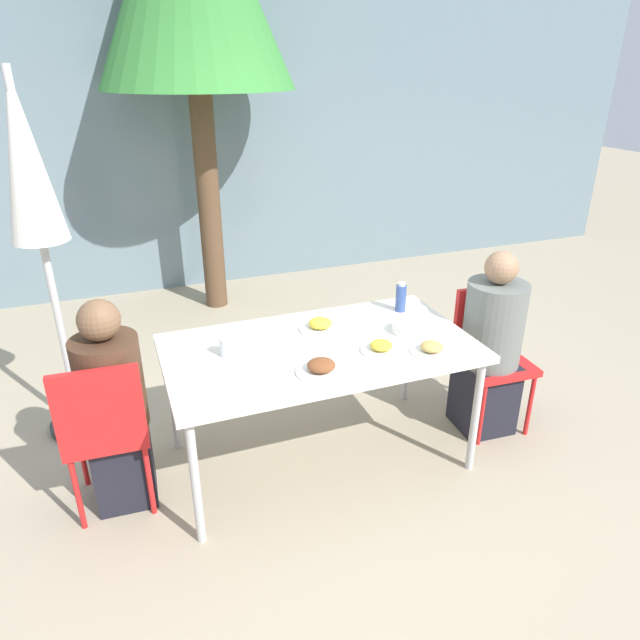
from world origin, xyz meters
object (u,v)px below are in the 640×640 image
Objects in this scene: closed_umbrella at (31,185)px; chair_left at (105,425)px; drinking_cup at (227,347)px; person_left at (115,411)px; bottle at (401,297)px; person_right at (490,350)px; salad_bowl at (409,328)px; chair_right at (489,347)px.

chair_left is at bearing -77.12° from closed_umbrella.
closed_umbrella reaches higher than drinking_cup.
closed_umbrella is at bearing 137.59° from drinking_cup.
chair_left is at bearing -172.54° from drinking_cup.
drinking_cup is (0.59, 0.01, 0.25)m from person_left.
person_left is 1.74m from bottle.
chair_left is 0.75× the size of person_right.
closed_umbrella reaches higher than salad_bowl.
chair_left is 0.70m from drinking_cup.
chair_right is at bearing -1.71° from drinking_cup.
person_left reaches higher than salad_bowl.
bottle reaches higher than salad_bowl.
salad_bowl is at bearing -109.11° from bottle.
chair_left is 8.69× the size of drinking_cup.
chair_right is at bearing -18.26° from closed_umbrella.
bottle is 1.81× the size of drinking_cup.
closed_umbrella is (-0.25, 0.77, 1.00)m from person_left.
chair_left and chair_right have the same top height.
person_left is at bearing 57.96° from chair_left.
salad_bowl is (-0.61, -0.04, 0.25)m from chair_right.
salad_bowl is (1.66, -0.00, 0.25)m from chair_left.
chair_left is 4.74× the size of salad_bowl.
bottle is (-0.46, 0.32, 0.28)m from person_right.
closed_umbrella is at bearing 105.88° from chair_left.
person_left is 1.29m from closed_umbrella.
chair_left is at bearing 4.17° from chair_right.
closed_umbrella is 2.16m from bottle.
salad_bowl is (1.02, -0.08, -0.03)m from drinking_cup.
closed_umbrella is 1.36m from drinking_cup.
salad_bowl is (1.61, -0.08, 0.23)m from person_left.
chair_right is (2.27, 0.04, 0.00)m from chair_left.
bottle is at bearing -16.17° from closed_umbrella.
chair_left is 0.10m from person_left.
chair_right is 4.74× the size of salad_bowl.
drinking_cup is at bearing -1.29° from person_right.
bottle reaches higher than chair_right.
chair_right is 0.65m from bottle.
drinking_cup is 1.02m from salad_bowl.
closed_umbrella is 11.62× the size of bottle.
chair_left is at bearing -170.90° from bottle.
person_right reaches higher than bottle.
bottle is 1.14m from drinking_cup.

